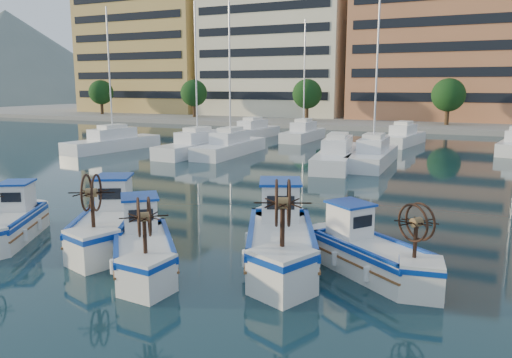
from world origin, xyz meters
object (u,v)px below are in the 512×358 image
(fishing_boat_c, at_px, (143,245))
(fishing_boat_e, at_px, (369,251))
(fishing_boat_b, at_px, (109,222))
(fishing_boat_d, at_px, (281,237))
(fishing_boat_a, at_px, (9,221))

(fishing_boat_c, xyz_separation_m, fishing_boat_e, (6.19, 2.40, -0.03))
(fishing_boat_b, relative_size, fishing_boat_d, 0.92)
(fishing_boat_d, bearing_deg, fishing_boat_c, -172.98)
(fishing_boat_b, height_order, fishing_boat_d, fishing_boat_d)
(fishing_boat_b, bearing_deg, fishing_boat_c, -57.61)
(fishing_boat_a, relative_size, fishing_boat_e, 1.02)
(fishing_boat_a, height_order, fishing_boat_e, fishing_boat_e)
(fishing_boat_c, bearing_deg, fishing_boat_b, 110.30)
(fishing_boat_b, xyz_separation_m, fishing_boat_e, (8.70, 0.99, -0.09))
(fishing_boat_b, relative_size, fishing_boat_e, 1.16)
(fishing_boat_c, bearing_deg, fishing_boat_d, -10.22)
(fishing_boat_a, height_order, fishing_boat_c, fishing_boat_c)
(fishing_boat_b, distance_m, fishing_boat_d, 6.11)
(fishing_boat_c, height_order, fishing_boat_d, fishing_boat_d)
(fishing_boat_a, distance_m, fishing_boat_e, 12.33)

